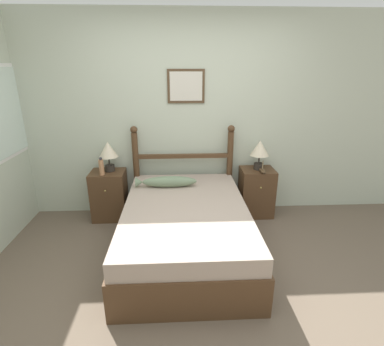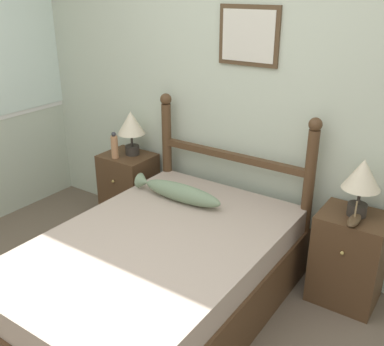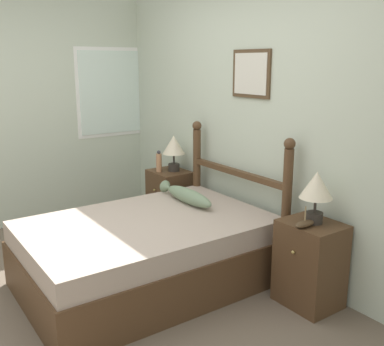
{
  "view_description": "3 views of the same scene",
  "coord_description": "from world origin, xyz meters",
  "px_view_note": "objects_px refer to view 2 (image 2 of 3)",
  "views": [
    {
      "loc": [
        -0.17,
        -2.13,
        1.91
      ],
      "look_at": [
        -0.01,
        1.04,
        0.77
      ],
      "focal_mm": 28.0,
      "sensor_mm": 36.0,
      "label": 1
    },
    {
      "loc": [
        1.44,
        -1.18,
        2.0
      ],
      "look_at": [
        -0.14,
        1.13,
        0.82
      ],
      "focal_mm": 42.0,
      "sensor_mm": 36.0,
      "label": 2
    },
    {
      "loc": [
        2.87,
        -0.97,
        1.77
      ],
      "look_at": [
        -0.05,
        1.07,
        0.88
      ],
      "focal_mm": 42.0,
      "sensor_mm": 36.0,
      "label": 3
    }
  ],
  "objects_px": {
    "nightstand_left": "(129,189)",
    "bottle": "(115,146)",
    "nightstand_right": "(348,258)",
    "table_lamp_right": "(362,178)",
    "fish_pillow": "(178,192)",
    "table_lamp_left": "(131,125)",
    "model_boat": "(354,220)",
    "bed": "(157,276)"
  },
  "relations": [
    {
      "from": "nightstand_left",
      "to": "bottle",
      "type": "height_order",
      "value": "bottle"
    },
    {
      "from": "nightstand_left",
      "to": "nightstand_right",
      "type": "relative_size",
      "value": 1.0
    },
    {
      "from": "table_lamp_right",
      "to": "fish_pillow",
      "type": "xyz_separation_m",
      "value": [
        -1.18,
        -0.31,
        -0.29
      ]
    },
    {
      "from": "table_lamp_left",
      "to": "model_boat",
      "type": "distance_m",
      "value": 1.95
    },
    {
      "from": "model_boat",
      "to": "fish_pillow",
      "type": "height_order",
      "value": "model_boat"
    },
    {
      "from": "fish_pillow",
      "to": "table_lamp_left",
      "type": "bearing_deg",
      "value": 155.27
    },
    {
      "from": "table_lamp_left",
      "to": "fish_pillow",
      "type": "distance_m",
      "value": 0.86
    },
    {
      "from": "bed",
      "to": "model_boat",
      "type": "height_order",
      "value": "model_boat"
    },
    {
      "from": "bottle",
      "to": "model_boat",
      "type": "xyz_separation_m",
      "value": [
        2.0,
        -0.01,
        -0.08
      ]
    },
    {
      "from": "nightstand_right",
      "to": "table_lamp_left",
      "type": "relative_size",
      "value": 1.68
    },
    {
      "from": "table_lamp_left",
      "to": "model_boat",
      "type": "height_order",
      "value": "table_lamp_left"
    },
    {
      "from": "bed",
      "to": "model_boat",
      "type": "xyz_separation_m",
      "value": [
        0.99,
        0.71,
        0.4
      ]
    },
    {
      "from": "bed",
      "to": "nightstand_right",
      "type": "height_order",
      "value": "nightstand_right"
    },
    {
      "from": "table_lamp_left",
      "to": "table_lamp_right",
      "type": "distance_m",
      "value": 1.91
    },
    {
      "from": "bed",
      "to": "fish_pillow",
      "type": "bearing_deg",
      "value": 111.32
    },
    {
      "from": "nightstand_left",
      "to": "nightstand_right",
      "type": "height_order",
      "value": "same"
    },
    {
      "from": "model_boat",
      "to": "fish_pillow",
      "type": "relative_size",
      "value": 0.25
    },
    {
      "from": "bed",
      "to": "nightstand_left",
      "type": "relative_size",
      "value": 3.02
    },
    {
      "from": "nightstand_left",
      "to": "table_lamp_right",
      "type": "distance_m",
      "value": 2.02
    },
    {
      "from": "table_lamp_right",
      "to": "fish_pillow",
      "type": "relative_size",
      "value": 0.53
    },
    {
      "from": "nightstand_left",
      "to": "table_lamp_left",
      "type": "height_order",
      "value": "table_lamp_left"
    },
    {
      "from": "table_lamp_right",
      "to": "model_boat",
      "type": "distance_m",
      "value": 0.26
    },
    {
      "from": "table_lamp_left",
      "to": "bottle",
      "type": "distance_m",
      "value": 0.22
    },
    {
      "from": "nightstand_right",
      "to": "table_lamp_right",
      "type": "relative_size",
      "value": 1.68
    },
    {
      "from": "table_lamp_left",
      "to": "fish_pillow",
      "type": "height_order",
      "value": "table_lamp_left"
    },
    {
      "from": "nightstand_left",
      "to": "fish_pillow",
      "type": "height_order",
      "value": "fish_pillow"
    },
    {
      "from": "nightstand_left",
      "to": "model_boat",
      "type": "distance_m",
      "value": 1.99
    },
    {
      "from": "bed",
      "to": "table_lamp_right",
      "type": "distance_m",
      "value": 1.43
    },
    {
      "from": "table_lamp_left",
      "to": "bottle",
      "type": "xyz_separation_m",
      "value": [
        -0.07,
        -0.14,
        -0.15
      ]
    },
    {
      "from": "table_lamp_right",
      "to": "bottle",
      "type": "xyz_separation_m",
      "value": [
        -1.98,
        -0.11,
        -0.15
      ]
    },
    {
      "from": "table_lamp_right",
      "to": "fish_pillow",
      "type": "bearing_deg",
      "value": -165.34
    },
    {
      "from": "table_lamp_left",
      "to": "nightstand_right",
      "type": "bearing_deg",
      "value": -1.1
    },
    {
      "from": "nightstand_left",
      "to": "bottle",
      "type": "relative_size",
      "value": 2.81
    },
    {
      "from": "table_lamp_right",
      "to": "table_lamp_left",
      "type": "bearing_deg",
      "value": 179.1
    },
    {
      "from": "nightstand_left",
      "to": "bed",
      "type": "bearing_deg",
      "value": -40.45
    },
    {
      "from": "nightstand_left",
      "to": "table_lamp_right",
      "type": "relative_size",
      "value": 1.68
    },
    {
      "from": "nightstand_right",
      "to": "model_boat",
      "type": "bearing_deg",
      "value": -78.36
    },
    {
      "from": "bed",
      "to": "bottle",
      "type": "relative_size",
      "value": 8.47
    },
    {
      "from": "table_lamp_right",
      "to": "model_boat",
      "type": "bearing_deg",
      "value": -81.05
    },
    {
      "from": "nightstand_right",
      "to": "bottle",
      "type": "relative_size",
      "value": 2.81
    },
    {
      "from": "nightstand_right",
      "to": "table_lamp_right",
      "type": "bearing_deg",
      "value": 56.09
    },
    {
      "from": "bottle",
      "to": "table_lamp_left",
      "type": "bearing_deg",
      "value": 65.28
    }
  ]
}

